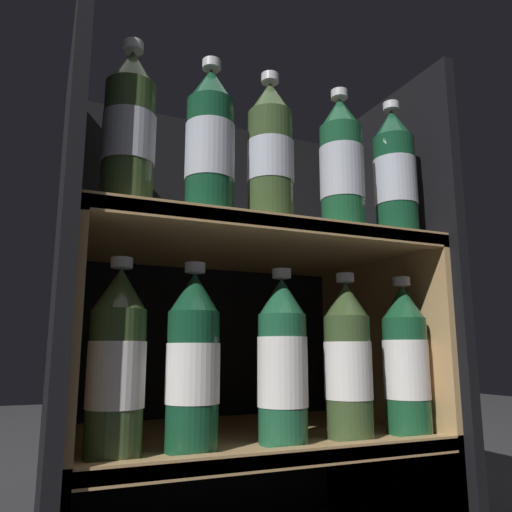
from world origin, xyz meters
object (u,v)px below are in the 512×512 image
at_px(bottle_lower_front_2, 282,363).
at_px(bottle_lower_front_1, 193,363).
at_px(bottle_upper_front_1, 210,145).
at_px(bottle_lower_front_3, 348,362).
at_px(bottle_lower_front_0, 117,364).
at_px(bottle_upper_front_0, 129,131).
at_px(bottle_lower_front_4, 406,362).
at_px(bottle_upper_front_4, 395,176).
at_px(bottle_upper_front_3, 342,167).
at_px(bottle_upper_front_2, 270,155).

bearing_deg(bottle_lower_front_2, bottle_lower_front_1, 180.00).
distance_m(bottle_upper_front_1, bottle_lower_front_3, 0.40).
xyz_separation_m(bottle_lower_front_1, bottle_lower_front_2, (0.14, -0.00, -0.00)).
bearing_deg(bottle_lower_front_2, bottle_upper_front_1, 180.00).
bearing_deg(bottle_lower_front_2, bottle_lower_front_0, 180.00).
xyz_separation_m(bottle_upper_front_0, bottle_lower_front_4, (0.47, -0.00, -0.33)).
bearing_deg(bottle_upper_front_0, bottle_upper_front_4, 0.00).
relative_size(bottle_upper_front_1, bottle_lower_front_1, 1.00).
distance_m(bottle_upper_front_0, bottle_lower_front_4, 0.57).
distance_m(bottle_upper_front_3, bottle_lower_front_3, 0.32).
bearing_deg(bottle_lower_front_0, bottle_lower_front_1, 0.00).
bearing_deg(bottle_upper_front_3, bottle_upper_front_2, 180.00).
bearing_deg(bottle_upper_front_4, bottle_lower_front_1, 180.00).
bearing_deg(bottle_upper_front_3, bottle_lower_front_4, -0.00).
relative_size(bottle_lower_front_0, bottle_lower_front_1, 1.00).
relative_size(bottle_upper_front_2, bottle_upper_front_4, 1.00).
relative_size(bottle_upper_front_4, bottle_lower_front_0, 1.00).
xyz_separation_m(bottle_upper_front_4, bottle_lower_front_0, (-0.47, -0.00, -0.32)).
xyz_separation_m(bottle_upper_front_0, bottle_lower_front_2, (0.24, -0.00, -0.33)).
height_order(bottle_upper_front_2, bottle_lower_front_3, bottle_upper_front_2).
height_order(bottle_upper_front_0, bottle_lower_front_2, bottle_upper_front_0).
distance_m(bottle_lower_front_1, bottle_lower_front_4, 0.37).
bearing_deg(bottle_lower_front_1, bottle_upper_front_2, 0.00).
distance_m(bottle_lower_front_0, bottle_lower_front_1, 0.10).
height_order(bottle_upper_front_4, bottle_lower_front_1, bottle_upper_front_4).
bearing_deg(bottle_lower_front_3, bottle_upper_front_1, 180.00).
height_order(bottle_upper_front_2, bottle_lower_front_2, bottle_upper_front_2).
xyz_separation_m(bottle_upper_front_1, bottle_lower_front_4, (0.35, 0.00, -0.32)).
relative_size(bottle_upper_front_1, bottle_lower_front_0, 1.00).
xyz_separation_m(bottle_upper_front_0, bottle_upper_front_1, (0.12, -0.00, -0.00)).
height_order(bottle_lower_front_0, bottle_lower_front_1, same).
distance_m(bottle_upper_front_0, bottle_lower_front_2, 0.40).
height_order(bottle_upper_front_2, bottle_upper_front_3, same).
relative_size(bottle_upper_front_0, bottle_upper_front_2, 1.00).
height_order(bottle_upper_front_0, bottle_lower_front_3, bottle_upper_front_0).
relative_size(bottle_lower_front_0, bottle_lower_front_3, 1.00).
relative_size(bottle_upper_front_1, bottle_upper_front_2, 1.00).
distance_m(bottle_upper_front_2, bottle_lower_front_1, 0.35).
xyz_separation_m(bottle_lower_front_0, bottle_lower_front_1, (0.10, 0.00, 0.00)).
height_order(bottle_upper_front_4, bottle_lower_front_2, bottle_upper_front_4).
height_order(bottle_upper_front_3, bottle_upper_front_4, same).
xyz_separation_m(bottle_upper_front_3, bottle_lower_front_0, (-0.36, -0.00, -0.32)).
height_order(bottle_upper_front_3, bottle_lower_front_1, bottle_upper_front_3).
height_order(bottle_upper_front_1, bottle_lower_front_2, bottle_upper_front_1).
bearing_deg(bottle_upper_front_1, bottle_lower_front_2, -0.00).
bearing_deg(bottle_lower_front_4, bottle_upper_front_1, 180.00).
bearing_deg(bottle_upper_front_0, bottle_lower_front_3, -0.00).
relative_size(bottle_upper_front_3, bottle_lower_front_0, 1.00).
distance_m(bottle_upper_front_0, bottle_lower_front_0, 0.33).
height_order(bottle_lower_front_0, bottle_lower_front_2, same).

